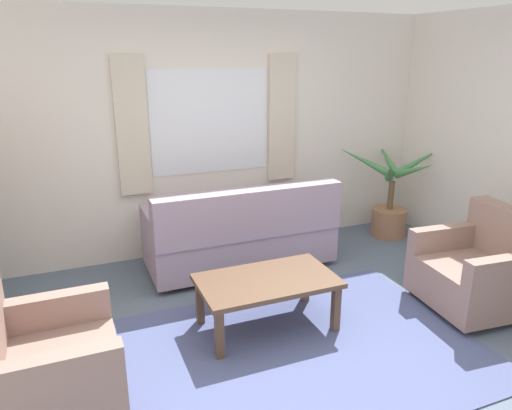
{
  "coord_description": "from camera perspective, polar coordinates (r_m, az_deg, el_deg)",
  "views": [
    {
      "loc": [
        -1.49,
        -2.74,
        2.16
      ],
      "look_at": [
        -0.08,
        0.7,
        0.97
      ],
      "focal_mm": 33.43,
      "sensor_mm": 36.0,
      "label": 1
    }
  ],
  "objects": [
    {
      "name": "armchair_left",
      "position": [
        3.29,
        -24.52,
        -17.26
      ],
      "size": [
        0.82,
        0.84,
        0.88
      ],
      "rotation": [
        0.0,
        0.0,
        1.58
      ],
      "color": "gray",
      "rests_on": "ground_plane"
    },
    {
      "name": "area_rug",
      "position": [
        3.79,
        5.37,
        -16.93
      ],
      "size": [
        2.69,
        1.96,
        0.01
      ],
      "primitive_type": "cube",
      "color": "#4C5684",
      "rests_on": "ground_plane"
    },
    {
      "name": "coffee_table",
      "position": [
        3.87,
        1.33,
        -9.56
      ],
      "size": [
        1.1,
        0.64,
        0.44
      ],
      "color": "brown",
      "rests_on": "ground_plane"
    },
    {
      "name": "potted_plant",
      "position": [
        6.03,
        15.78,
        0.24
      ],
      "size": [
        1.22,
        1.1,
        1.12
      ],
      "color": "#9E6B4C",
      "rests_on": "ground_plane"
    },
    {
      "name": "armchair_right",
      "position": [
        4.62,
        25.19,
        -7.01
      ],
      "size": [
        0.89,
        0.91,
        0.88
      ],
      "rotation": [
        0.0,
        0.0,
        -1.66
      ],
      "color": "gray",
      "rests_on": "ground_plane"
    },
    {
      "name": "window_with_curtains",
      "position": [
        5.19,
        -5.43,
        9.83
      ],
      "size": [
        1.98,
        0.07,
        1.4
      ],
      "color": "white"
    },
    {
      "name": "ground_plane",
      "position": [
        3.79,
        5.37,
        -17.01
      ],
      "size": [
        6.24,
        6.24,
        0.0
      ],
      "primitive_type": "plane",
      "color": "slate"
    },
    {
      "name": "wall_back",
      "position": [
        5.29,
        -5.65,
        8.33
      ],
      "size": [
        5.32,
        0.12,
        2.6
      ],
      "primitive_type": "cube",
      "color": "silver",
      "rests_on": "ground_plane"
    },
    {
      "name": "couch",
      "position": [
        4.91,
        -1.7,
        -3.61
      ],
      "size": [
        1.9,
        0.82,
        0.92
      ],
      "rotation": [
        0.0,
        0.0,
        3.14
      ],
      "color": "#998499",
      "rests_on": "ground_plane"
    }
  ]
}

